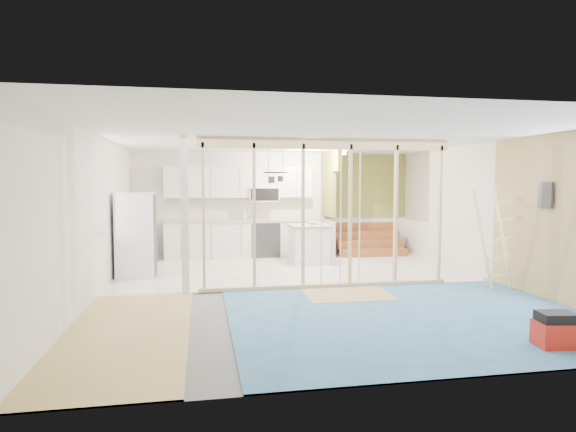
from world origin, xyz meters
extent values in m
cube|color=slate|center=(0.00, 0.00, 0.00)|extent=(7.00, 8.00, 0.01)
cube|color=white|center=(0.00, 0.00, 2.60)|extent=(7.00, 8.00, 0.01)
cube|color=white|center=(0.00, 4.00, 1.30)|extent=(7.00, 0.01, 2.60)
cube|color=white|center=(0.00, -4.00, 1.30)|extent=(7.00, 0.01, 2.60)
cube|color=white|center=(-3.50, 0.00, 1.30)|extent=(0.01, 8.00, 2.60)
cube|color=white|center=(3.50, 0.00, 1.30)|extent=(0.01, 8.00, 2.60)
cube|color=silver|center=(0.00, 2.00, 0.01)|extent=(7.00, 4.00, 0.02)
cube|color=#4D89BB|center=(1.00, -2.00, 0.01)|extent=(5.00, 4.00, 0.02)
cube|color=tan|center=(-2.75, -2.00, 0.01)|extent=(1.50, 4.00, 0.02)
cube|color=tan|center=(0.50, -0.60, 0.02)|extent=(1.40, 1.00, 0.01)
cube|color=#D2B580|center=(0.30, 0.00, 2.50)|extent=(4.40, 0.09, 0.18)
cube|color=#D2B580|center=(0.30, 0.00, 0.05)|extent=(4.40, 0.09, 0.06)
cube|color=silver|center=(-2.10, 0.00, 1.30)|extent=(0.12, 0.14, 2.60)
cube|color=#D2B580|center=(-1.80, 0.00, 1.30)|extent=(0.04, 0.09, 2.40)
cube|color=#D2B580|center=(-0.96, 0.00, 1.30)|extent=(0.04, 0.09, 2.40)
cube|color=#D2B580|center=(-0.12, 0.00, 1.30)|extent=(0.04, 0.09, 2.40)
cube|color=#D2B580|center=(0.72, 0.00, 1.30)|extent=(0.04, 0.09, 2.40)
cube|color=#D2B580|center=(1.56, 0.00, 1.30)|extent=(0.04, 0.09, 2.40)
cube|color=#D2B580|center=(2.40, 0.00, 1.30)|extent=(0.04, 0.09, 2.40)
cylinder|color=silver|center=(0.20, -0.03, 1.22)|extent=(0.02, 0.02, 2.35)
cylinder|color=silver|center=(0.90, 0.02, 1.22)|extent=(0.02, 0.02, 2.35)
cylinder|color=silver|center=(0.55, 0.00, 1.22)|extent=(0.02, 0.02, 2.35)
cube|color=white|center=(-0.90, 3.70, 0.44)|extent=(3.60, 0.60, 0.88)
cube|color=#B8AB8F|center=(-0.90, 3.70, 0.91)|extent=(3.66, 0.64, 0.05)
cube|color=white|center=(-3.20, 2.60, 0.44)|extent=(0.60, 1.60, 0.88)
cube|color=#B8AB8F|center=(-3.20, 2.60, 0.91)|extent=(0.64, 1.64, 0.05)
cube|color=white|center=(-0.90, 3.82, 1.85)|extent=(3.60, 0.34, 0.75)
cube|color=white|center=(-0.30, 3.78, 1.55)|extent=(0.72, 0.38, 0.36)
cube|color=black|center=(-0.30, 3.59, 1.55)|extent=(0.68, 0.02, 0.30)
cube|color=olive|center=(1.30, 3.55, 1.80)|extent=(0.10, 0.90, 1.60)
cube|color=silver|center=(1.30, 3.55, 0.45)|extent=(0.10, 0.90, 0.90)
cube|color=olive|center=(1.30, 2.85, 2.35)|extent=(0.10, 0.50, 0.50)
cube|color=olive|center=(2.40, 3.97, 1.75)|extent=(2.20, 0.04, 1.60)
cube|color=silver|center=(2.40, 3.97, 0.45)|extent=(2.20, 0.04, 0.90)
cube|color=brown|center=(2.35, 3.20, 0.10)|extent=(1.70, 0.26, 0.20)
cube|color=brown|center=(2.35, 3.46, 0.30)|extent=(1.70, 0.26, 0.20)
cube|color=brown|center=(2.35, 3.72, 0.50)|extent=(1.70, 0.26, 0.20)
cube|color=brown|center=(2.35, 3.98, 0.70)|extent=(1.70, 0.26, 0.20)
torus|color=black|center=(-0.30, 1.90, 2.05)|extent=(0.52, 0.52, 0.02)
cylinder|color=black|center=(-0.45, 1.90, 2.30)|extent=(0.01, 0.01, 0.50)
cylinder|color=black|center=(-0.15, 1.90, 2.30)|extent=(0.01, 0.01, 0.50)
cylinder|color=#36353A|center=(-0.40, 1.80, 1.90)|extent=(0.14, 0.14, 0.14)
cylinder|color=#36353A|center=(-0.18, 2.00, 1.92)|extent=(0.12, 0.12, 0.12)
cube|color=#36353A|center=(3.43, -1.40, 1.65)|extent=(0.04, 0.30, 0.40)
cylinder|color=#FFEABF|center=(1.40, 3.00, 2.54)|extent=(0.32, 0.32, 0.08)
cube|color=white|center=(-3.08, 1.62, 0.82)|extent=(0.72, 0.69, 1.65)
cube|color=#36353A|center=(-2.73, 1.62, 0.82)|extent=(0.02, 0.66, 1.61)
cube|color=white|center=(0.60, 2.70, 0.40)|extent=(0.80, 0.80, 0.81)
cube|color=#B8AB8F|center=(0.60, 2.70, 0.85)|extent=(0.90, 0.90, 0.05)
imported|color=silver|center=(0.73, 2.79, 0.91)|extent=(0.32, 0.32, 0.06)
imported|color=silver|center=(-0.81, 3.72, 1.07)|extent=(0.14, 0.14, 0.28)
imported|color=silver|center=(0.70, 3.67, 1.03)|extent=(0.11, 0.11, 0.20)
cube|color=#B41C10|center=(2.03, -3.40, 0.15)|extent=(0.47, 0.38, 0.30)
cube|color=black|center=(2.03, -3.40, 0.35)|extent=(0.42, 0.33, 0.11)
cube|color=beige|center=(2.83, -0.70, 0.87)|extent=(0.41, 0.10, 1.71)
cube|color=beige|center=(3.21, -0.70, 0.87)|extent=(0.41, 0.10, 1.71)
cube|color=beige|center=(3.07, -0.70, 0.24)|extent=(0.41, 0.10, 0.11)
cube|color=beige|center=(3.14, -0.70, 0.56)|extent=(0.41, 0.10, 0.11)
cube|color=beige|center=(3.20, -0.70, 0.89)|extent=(0.41, 0.10, 0.11)
cube|color=beige|center=(3.27, -0.70, 1.22)|extent=(0.41, 0.10, 0.11)
cube|color=beige|center=(3.34, -0.70, 1.55)|extent=(0.41, 0.10, 0.11)
camera|label=1|loc=(-1.84, -8.02, 1.84)|focal=30.00mm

